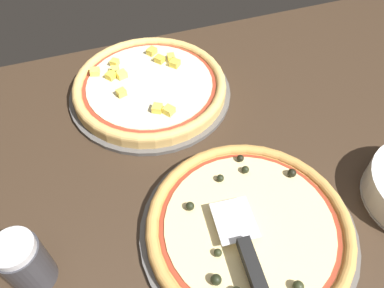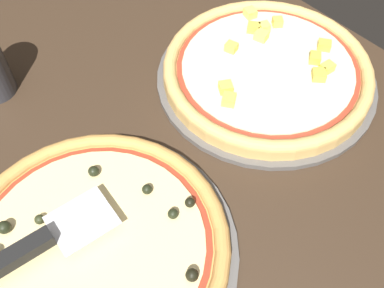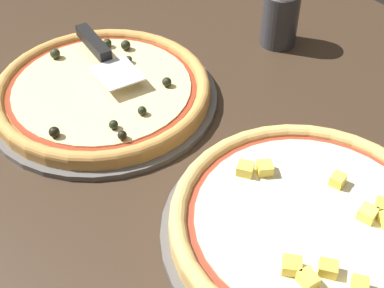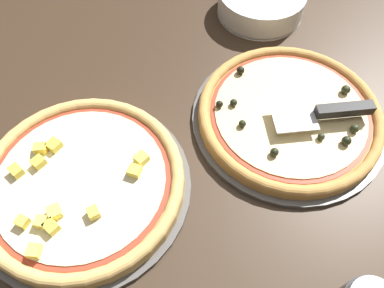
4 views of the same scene
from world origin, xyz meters
TOP-DOWN VIEW (x-y plane):
  - ground_plane at (0.00, 0.00)cm, footprint 149.81×119.68cm
  - pizza_pan_front at (-7.97, -4.91)cm, footprint 39.37×39.37cm
  - pizza_front at (-7.98, -4.91)cm, footprint 37.00×37.00cm
  - pizza_pan_back at (-15.17, 36.81)cm, footprint 39.12×39.12cm
  - pizza_back at (-15.19, 36.84)cm, footprint 36.77×36.77cm
  - serving_spatula at (-11.42, -11.72)cm, footprint 7.60×19.75cm

SIDE VIEW (x-z plane):
  - ground_plane at x=0.00cm, z-range -3.60..0.00cm
  - pizza_pan_front at x=-7.97cm, z-range 0.00..1.00cm
  - pizza_pan_back at x=-15.17cm, z-range 0.00..1.00cm
  - pizza_front at x=-7.98cm, z-range 0.40..4.23cm
  - pizza_back at x=-15.19cm, z-range 0.67..4.78cm
  - serving_spatula at x=-11.42cm, z-range 4.64..6.64cm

